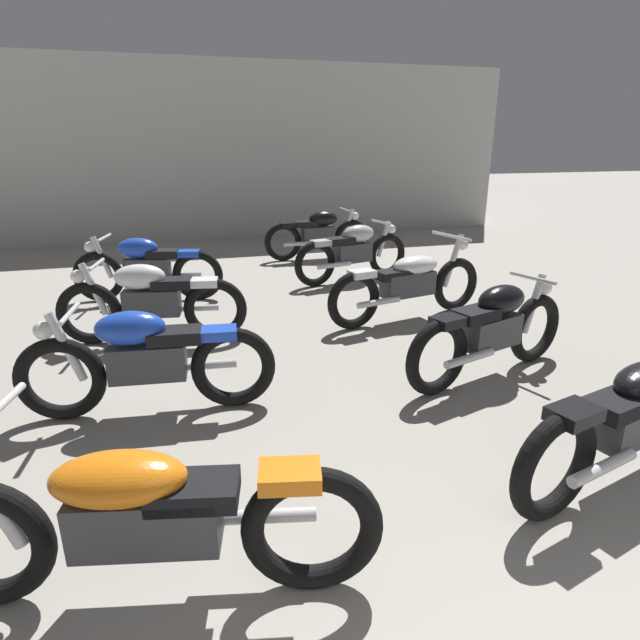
% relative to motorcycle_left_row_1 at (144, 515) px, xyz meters
% --- Properties ---
extents(back_wall, '(12.94, 0.24, 3.60)m').
position_rel_motorcycle_left_row_1_xyz_m(back_wall, '(1.45, 9.61, 1.35)').
color(back_wall, '#B2B2AD').
rests_on(back_wall, ground).
extents(motorcycle_left_row_1, '(2.14, 0.76, 0.97)m').
position_rel_motorcycle_left_row_1_xyz_m(motorcycle_left_row_1, '(0.00, 0.00, 0.00)').
color(motorcycle_left_row_1, black).
rests_on(motorcycle_left_row_1, ground).
extents(motorcycle_left_row_2, '(1.97, 0.48, 0.88)m').
position_rel_motorcycle_left_row_1_xyz_m(motorcycle_left_row_2, '(-0.02, 1.87, 0.01)').
color(motorcycle_left_row_2, black).
rests_on(motorcycle_left_row_2, ground).
extents(motorcycle_left_row_3, '(1.96, 0.55, 0.88)m').
position_rel_motorcycle_left_row_1_xyz_m(motorcycle_left_row_3, '(0.00, 3.49, 0.01)').
color(motorcycle_left_row_3, black).
rests_on(motorcycle_left_row_3, ground).
extents(motorcycle_left_row_4, '(1.94, 0.63, 0.88)m').
position_rel_motorcycle_left_row_1_xyz_m(motorcycle_left_row_4, '(-0.06, 5.09, 0.01)').
color(motorcycle_left_row_4, black).
rests_on(motorcycle_left_row_4, ground).
extents(motorcycle_right_row_1, '(2.13, 0.83, 0.97)m').
position_rel_motorcycle_left_row_1_xyz_m(motorcycle_right_row_1, '(2.92, 0.12, 0.00)').
color(motorcycle_right_row_1, black).
rests_on(motorcycle_right_row_1, ground).
extents(motorcycle_right_row_2, '(1.92, 0.73, 0.88)m').
position_rel_motorcycle_left_row_1_xyz_m(motorcycle_right_row_2, '(2.93, 1.71, 0.01)').
color(motorcycle_right_row_2, black).
rests_on(motorcycle_right_row_2, ground).
extents(motorcycle_right_row_3, '(2.15, 0.78, 0.97)m').
position_rel_motorcycle_left_row_1_xyz_m(motorcycle_right_row_3, '(2.93, 3.41, 0.00)').
color(motorcycle_right_row_3, black).
rests_on(motorcycle_right_row_3, ground).
extents(motorcycle_right_row_4, '(1.94, 0.67, 0.88)m').
position_rel_motorcycle_left_row_1_xyz_m(motorcycle_right_row_4, '(2.91, 5.31, 0.01)').
color(motorcycle_right_row_4, black).
rests_on(motorcycle_right_row_4, ground).
extents(motorcycle_right_row_5, '(1.97, 0.48, 0.88)m').
position_rel_motorcycle_left_row_1_xyz_m(motorcycle_right_row_5, '(2.86, 6.99, 0.01)').
color(motorcycle_right_row_5, black).
rests_on(motorcycle_right_row_5, ground).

